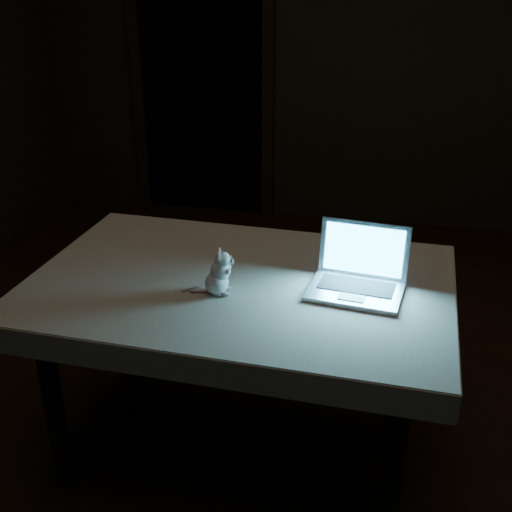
# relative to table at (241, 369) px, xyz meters

# --- Properties ---
(floor) EXTENTS (5.00, 5.00, 0.00)m
(floor) POSITION_rel_table_xyz_m (0.19, 0.07, -0.37)
(floor) COLOR black
(floor) RESTS_ON ground
(back_wall) EXTENTS (4.50, 0.04, 2.60)m
(back_wall) POSITION_rel_table_xyz_m (0.19, 2.57, 0.93)
(back_wall) COLOR black
(back_wall) RESTS_ON ground
(doorway) EXTENTS (1.06, 0.36, 2.13)m
(doorway) POSITION_rel_table_xyz_m (-0.91, 2.57, 0.70)
(doorway) COLOR black
(doorway) RESTS_ON back_wall
(table) EXTENTS (1.40, 0.93, 0.74)m
(table) POSITION_rel_table_xyz_m (0.00, 0.00, 0.00)
(table) COLOR black
(table) RESTS_ON floor
(tablecloth) EXTENTS (1.63, 1.25, 0.09)m
(tablecloth) POSITION_rel_table_xyz_m (0.08, -0.02, 0.33)
(tablecloth) COLOR beige
(tablecloth) RESTS_ON table
(laptop) EXTENTS (0.34, 0.30, 0.21)m
(laptop) POSITION_rel_table_xyz_m (0.40, -0.02, 0.48)
(laptop) COLOR silver
(laptop) RESTS_ON tablecloth
(plush_mouse) EXTENTS (0.16, 0.16, 0.16)m
(plush_mouse) POSITION_rel_table_xyz_m (-0.05, -0.11, 0.46)
(plush_mouse) COLOR silver
(plush_mouse) RESTS_ON tablecloth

